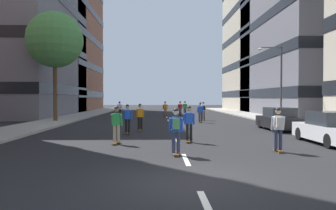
{
  "coord_description": "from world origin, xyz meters",
  "views": [
    {
      "loc": [
        -0.98,
        -8.39,
        2.17
      ],
      "look_at": [
        0.0,
        23.48,
        1.47
      ],
      "focal_mm": 34.97,
      "sensor_mm": 36.0,
      "label": 1
    }
  ],
  "objects_px": {
    "parked_car_mid": "(279,120)",
    "skater_3": "(180,108)",
    "skater_5": "(189,122)",
    "skater_6": "(120,109)",
    "street_tree_near": "(55,40)",
    "skater_4": "(176,128)",
    "skater_11": "(165,108)",
    "skater_8": "(278,127)",
    "skater_10": "(128,118)",
    "skater_9": "(140,116)",
    "streetlamp_right": "(277,75)",
    "skater_1": "(116,123)",
    "skater_0": "(203,110)",
    "skater_7": "(200,111)",
    "skater_2": "(185,108)",
    "parked_car_near": "(330,129)"
  },
  "relations": [
    {
      "from": "skater_0",
      "to": "skater_11",
      "type": "distance_m",
      "value": 6.48
    },
    {
      "from": "skater_5",
      "to": "skater_7",
      "type": "bearing_deg",
      "value": 80.18
    },
    {
      "from": "skater_5",
      "to": "skater_6",
      "type": "height_order",
      "value": "same"
    },
    {
      "from": "skater_10",
      "to": "skater_9",
      "type": "bearing_deg",
      "value": 72.83
    },
    {
      "from": "skater_8",
      "to": "skater_3",
      "type": "bearing_deg",
      "value": 95.01
    },
    {
      "from": "street_tree_near",
      "to": "skater_3",
      "type": "xyz_separation_m",
      "value": [
        11.74,
        8.78,
        -6.29
      ]
    },
    {
      "from": "skater_0",
      "to": "streetlamp_right",
      "type": "bearing_deg",
      "value": -27.18
    },
    {
      "from": "skater_6",
      "to": "skater_10",
      "type": "bearing_deg",
      "value": -81.72
    },
    {
      "from": "parked_car_mid",
      "to": "skater_10",
      "type": "xyz_separation_m",
      "value": [
        -9.94,
        -2.16,
        0.29
      ]
    },
    {
      "from": "skater_10",
      "to": "skater_6",
      "type": "bearing_deg",
      "value": 98.28
    },
    {
      "from": "skater_1",
      "to": "skater_4",
      "type": "distance_m",
      "value": 4.0
    },
    {
      "from": "skater_8",
      "to": "skater_10",
      "type": "distance_m",
      "value": 9.38
    },
    {
      "from": "skater_8",
      "to": "skater_10",
      "type": "bearing_deg",
      "value": 134.99
    },
    {
      "from": "skater_8",
      "to": "skater_9",
      "type": "distance_m",
      "value": 10.55
    },
    {
      "from": "skater_3",
      "to": "skater_11",
      "type": "relative_size",
      "value": 1.0
    },
    {
      "from": "skater_2",
      "to": "skater_0",
      "type": "bearing_deg",
      "value": -82.46
    },
    {
      "from": "skater_1",
      "to": "skater_6",
      "type": "distance_m",
      "value": 21.01
    },
    {
      "from": "skater_1",
      "to": "skater_0",
      "type": "bearing_deg",
      "value": 68.5
    },
    {
      "from": "skater_1",
      "to": "skater_5",
      "type": "bearing_deg",
      "value": 8.7
    },
    {
      "from": "skater_11",
      "to": "skater_2",
      "type": "bearing_deg",
      "value": 48.92
    },
    {
      "from": "parked_car_mid",
      "to": "street_tree_near",
      "type": "relative_size",
      "value": 0.45
    },
    {
      "from": "skater_2",
      "to": "skater_10",
      "type": "xyz_separation_m",
      "value": [
        -5.09,
        -19.99,
        0.0
      ]
    },
    {
      "from": "parked_car_mid",
      "to": "skater_8",
      "type": "height_order",
      "value": "skater_8"
    },
    {
      "from": "skater_1",
      "to": "skater_2",
      "type": "xyz_separation_m",
      "value": [
        5.21,
        24.24,
        0.0
      ]
    },
    {
      "from": "skater_1",
      "to": "skater_2",
      "type": "height_order",
      "value": "same"
    },
    {
      "from": "skater_2",
      "to": "skater_6",
      "type": "distance_m",
      "value": 8.23
    },
    {
      "from": "parked_car_mid",
      "to": "skater_6",
      "type": "height_order",
      "value": "skater_6"
    },
    {
      "from": "skater_2",
      "to": "skater_3",
      "type": "distance_m",
      "value": 1.52
    },
    {
      "from": "skater_11",
      "to": "parked_car_mid",
      "type": "bearing_deg",
      "value": -63.98
    },
    {
      "from": "skater_0",
      "to": "skater_3",
      "type": "height_order",
      "value": "same"
    },
    {
      "from": "skater_1",
      "to": "skater_4",
      "type": "relative_size",
      "value": 1.0
    },
    {
      "from": "skater_0",
      "to": "skater_7",
      "type": "height_order",
      "value": "same"
    },
    {
      "from": "street_tree_near",
      "to": "skater_3",
      "type": "height_order",
      "value": "street_tree_near"
    },
    {
      "from": "skater_4",
      "to": "skater_8",
      "type": "xyz_separation_m",
      "value": [
        4.13,
        0.64,
        0.0
      ]
    },
    {
      "from": "parked_car_near",
      "to": "skater_8",
      "type": "distance_m",
      "value": 4.0
    },
    {
      "from": "skater_8",
      "to": "skater_9",
      "type": "xyz_separation_m",
      "value": [
        -5.99,
        8.69,
        -0.03
      ]
    },
    {
      "from": "parked_car_mid",
      "to": "skater_3",
      "type": "height_order",
      "value": "skater_3"
    },
    {
      "from": "parked_car_near",
      "to": "skater_6",
      "type": "relative_size",
      "value": 2.47
    },
    {
      "from": "parked_car_near",
      "to": "street_tree_near",
      "type": "relative_size",
      "value": 0.45
    },
    {
      "from": "streetlamp_right",
      "to": "skater_8",
      "type": "distance_m",
      "value": 16.57
    },
    {
      "from": "parked_car_mid",
      "to": "skater_1",
      "type": "xyz_separation_m",
      "value": [
        -10.06,
        -6.41,
        0.29
      ]
    },
    {
      "from": "street_tree_near",
      "to": "skater_5",
      "type": "xyz_separation_m",
      "value": [
        10.65,
        -13.57,
        -6.32
      ]
    },
    {
      "from": "street_tree_near",
      "to": "skater_11",
      "type": "relative_size",
      "value": 5.44
    },
    {
      "from": "street_tree_near",
      "to": "skater_4",
      "type": "relative_size",
      "value": 5.44
    },
    {
      "from": "parked_car_mid",
      "to": "streetlamp_right",
      "type": "bearing_deg",
      "value": 70.87
    },
    {
      "from": "skater_7",
      "to": "skater_11",
      "type": "bearing_deg",
      "value": 109.59
    },
    {
      "from": "skater_6",
      "to": "skater_8",
      "type": "relative_size",
      "value": 1.0
    },
    {
      "from": "skater_1",
      "to": "parked_car_near",
      "type": "bearing_deg",
      "value": -0.88
    },
    {
      "from": "skater_8",
      "to": "skater_7",
      "type": "bearing_deg",
      "value": 94.04
    },
    {
      "from": "parked_car_near",
      "to": "skater_7",
      "type": "height_order",
      "value": "skater_7"
    }
  ]
}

